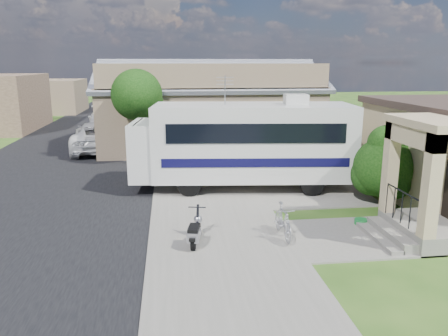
{
  "coord_description": "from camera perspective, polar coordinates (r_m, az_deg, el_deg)",
  "views": [
    {
      "loc": [
        -2.34,
        -12.0,
        4.82
      ],
      "look_at": [
        -0.5,
        2.5,
        1.3
      ],
      "focal_mm": 35.0,
      "sensor_mm": 36.0,
      "label": 1
    }
  ],
  "objects": [
    {
      "name": "driveway_slab",
      "position": [
        17.6,
        5.65,
        -2.33
      ],
      "size": [
        7.0,
        6.0,
        0.05
      ],
      "primitive_type": "cube",
      "color": "#68655D",
      "rests_on": "ground"
    },
    {
      "name": "street_tree_a",
      "position": [
        21.15,
        -11.03,
        9.04
      ],
      "size": [
        2.44,
        2.4,
        4.58
      ],
      "color": "black",
      "rests_on": "ground"
    },
    {
      "name": "ground",
      "position": [
        13.14,
        3.57,
        -8.01
      ],
      "size": [
        120.0,
        120.0,
        0.0
      ],
      "primitive_type": "plane",
      "color": "#1E4211"
    },
    {
      "name": "distant_bldg_near",
      "position": [
        47.82,
        -22.83,
        8.65
      ],
      "size": [
        8.0,
        7.0,
        3.2
      ],
      "primitive_type": "cube",
      "color": "#77634A",
      "rests_on": "ground"
    },
    {
      "name": "sidewalk_slab",
      "position": [
        22.55,
        -3.66,
        1.26
      ],
      "size": [
        4.0,
        80.0,
        0.06
      ],
      "primitive_type": "cube",
      "color": "#68655D",
      "rests_on": "ground"
    },
    {
      "name": "motorhome",
      "position": [
        16.93,
        2.69,
        3.43
      ],
      "size": [
        8.64,
        3.49,
        4.31
      ],
      "rotation": [
        0.0,
        0.0,
        -0.1
      ],
      "color": "beige",
      "rests_on": "ground"
    },
    {
      "name": "scooter",
      "position": [
        11.86,
        -3.79,
        -8.27
      ],
      "size": [
        0.59,
        1.4,
        0.92
      ],
      "rotation": [
        0.0,
        0.0,
        -0.2
      ],
      "color": "black",
      "rests_on": "ground"
    },
    {
      "name": "pickup_truck",
      "position": [
        25.61,
        -16.07,
        4.03
      ],
      "size": [
        3.28,
        6.12,
        1.63
      ],
      "primitive_type": "imported",
      "rotation": [
        0.0,
        0.0,
        3.24
      ],
      "color": "silver",
      "rests_on": "ground"
    },
    {
      "name": "street_slab",
      "position": [
        23.1,
        -19.96,
        0.71
      ],
      "size": [
        9.0,
        80.0,
        0.02
      ],
      "primitive_type": "cube",
      "color": "black",
      "rests_on": "ground"
    },
    {
      "name": "street_tree_c",
      "position": [
        40.11,
        -9.33,
        10.93
      ],
      "size": [
        2.44,
        2.4,
        4.42
      ],
      "color": "black",
      "rests_on": "ground"
    },
    {
      "name": "van",
      "position": [
        32.45,
        -15.13,
        6.09
      ],
      "size": [
        3.22,
        6.26,
        1.74
      ],
      "primitive_type": "imported",
      "rotation": [
        0.0,
        0.0,
        0.14
      ],
      "color": "silver",
      "rests_on": "ground"
    },
    {
      "name": "bicycle",
      "position": [
        12.39,
        7.72,
        -7.13
      ],
      "size": [
        0.48,
        1.59,
        0.95
      ],
      "primitive_type": "imported",
      "rotation": [
        0.0,
        0.0,
        0.02
      ],
      "color": "#9B9AA1",
      "rests_on": "ground"
    },
    {
      "name": "street_tree_b",
      "position": [
        31.11,
        -9.89,
        10.73
      ],
      "size": [
        2.44,
        2.4,
        4.73
      ],
      "color": "black",
      "rests_on": "ground"
    },
    {
      "name": "shrub",
      "position": [
        15.97,
        20.28,
        0.44
      ],
      "size": [
        2.28,
        2.18,
        2.8
      ],
      "color": "black",
      "rests_on": "ground"
    },
    {
      "name": "warehouse",
      "position": [
        26.22,
        -2.08,
        7.34
      ],
      "size": [
        12.5,
        8.4,
        5.04
      ],
      "color": "#77634A",
      "rests_on": "ground"
    },
    {
      "name": "walk_slab",
      "position": [
        13.13,
        17.53,
        -8.54
      ],
      "size": [
        4.0,
        3.0,
        0.05
      ],
      "primitive_type": "cube",
      "color": "#68655D",
      "rests_on": "ground"
    },
    {
      "name": "garden_hose",
      "position": [
        14.02,
        17.45,
        -6.84
      ],
      "size": [
        0.4,
        0.4,
        0.18
      ],
      "primitive_type": "cylinder",
      "color": "#166E2B",
      "rests_on": "ground"
    }
  ]
}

